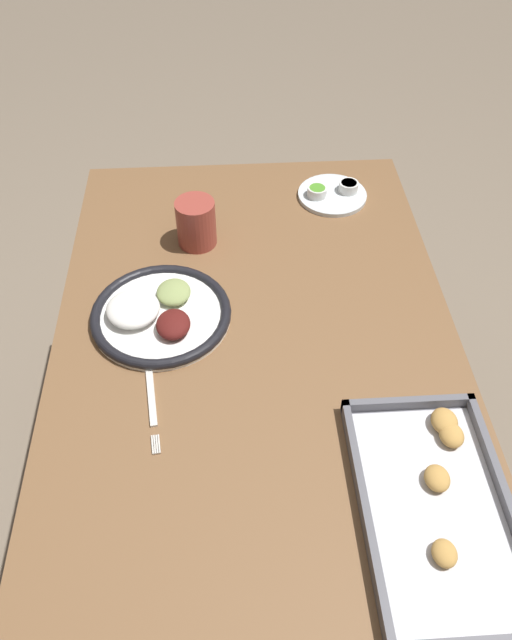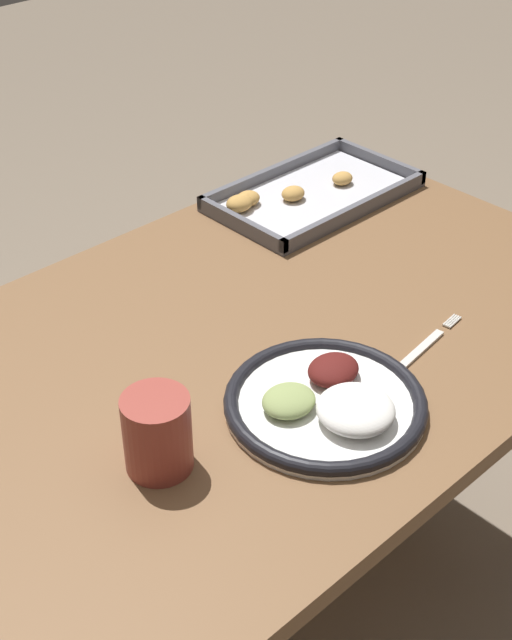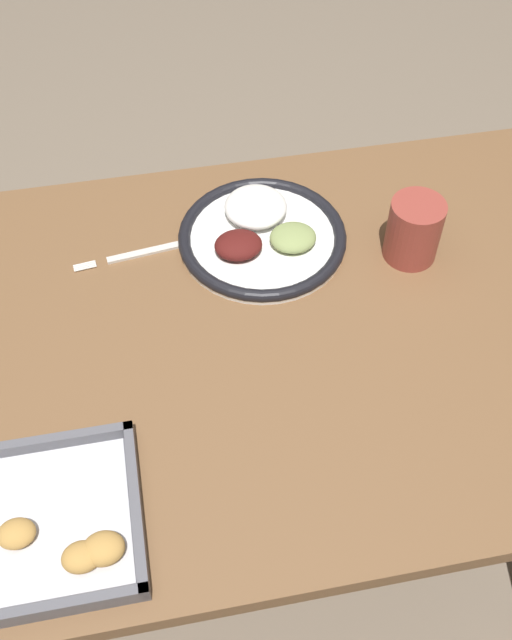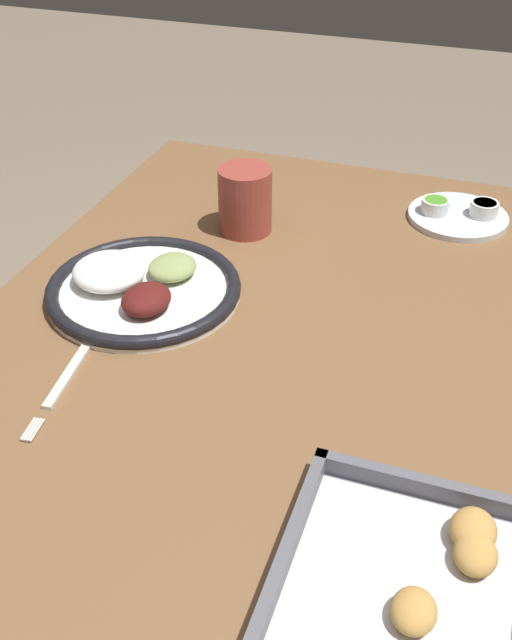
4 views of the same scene
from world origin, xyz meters
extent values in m
plane|color=#7A6B59|center=(0.00, 0.00, 0.00)|extent=(8.00, 8.00, 0.00)
cube|color=brown|center=(0.00, 0.00, 0.69)|extent=(1.16, 0.76, 0.03)
cylinder|color=brown|center=(0.53, 0.33, 0.34)|extent=(0.06, 0.06, 0.67)
cylinder|color=white|center=(-0.06, -0.18, 0.71)|extent=(0.27, 0.27, 0.01)
torus|color=black|center=(-0.06, -0.18, 0.72)|extent=(0.27, 0.27, 0.02)
ellipsoid|color=white|center=(-0.06, -0.23, 0.73)|extent=(0.10, 0.10, 0.04)
ellipsoid|color=#511614|center=(-0.02, -0.15, 0.73)|extent=(0.07, 0.06, 0.03)
ellipsoid|color=#8C9E5B|center=(-0.11, -0.16, 0.73)|extent=(0.07, 0.07, 0.03)
cube|color=silver|center=(0.11, -0.19, 0.71)|extent=(0.15, 0.03, 0.00)
cylinder|color=silver|center=(0.22, -0.18, 0.71)|extent=(0.04, 0.01, 0.00)
cylinder|color=silver|center=(0.22, -0.18, 0.71)|extent=(0.04, 0.01, 0.00)
cylinder|color=silver|center=(0.22, -0.17, 0.71)|extent=(0.04, 0.01, 0.00)
cylinder|color=silver|center=(0.22, -0.17, 0.71)|extent=(0.04, 0.01, 0.00)
cube|color=#595960|center=(0.36, 0.24, 0.71)|extent=(0.38, 0.22, 0.01)
cube|color=silver|center=(0.36, 0.24, 0.71)|extent=(0.35, 0.20, 0.00)
cube|color=#595960|center=(0.36, 0.14, 0.72)|extent=(0.38, 0.01, 0.02)
cube|color=#595960|center=(0.36, 0.35, 0.72)|extent=(0.38, 0.01, 0.02)
cube|color=#595960|center=(0.17, 0.24, 0.72)|extent=(0.01, 0.22, 0.02)
cube|color=#595960|center=(0.55, 0.24, 0.72)|extent=(0.01, 0.22, 0.02)
ellipsoid|color=#C18E47|center=(0.24, 0.30, 0.72)|extent=(0.05, 0.04, 0.03)
ellipsoid|color=#C18E47|center=(0.32, 0.25, 0.72)|extent=(0.05, 0.04, 0.03)
ellipsoid|color=#C18E47|center=(0.43, 0.24, 0.72)|extent=(0.04, 0.04, 0.02)
ellipsoid|color=#C18E47|center=(0.22, 0.29, 0.73)|extent=(0.05, 0.04, 0.03)
cylinder|color=#993D33|center=(-0.29, -0.11, 0.76)|extent=(0.08, 0.08, 0.10)
camera|label=1|loc=(0.77, -0.05, 1.58)|focal=35.00mm
camera|label=2|loc=(-0.74, -0.76, 1.48)|focal=50.00mm
camera|label=3|loc=(0.10, 0.65, 1.57)|focal=42.00mm
camera|label=4|loc=(0.70, 0.25, 1.28)|focal=42.00mm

